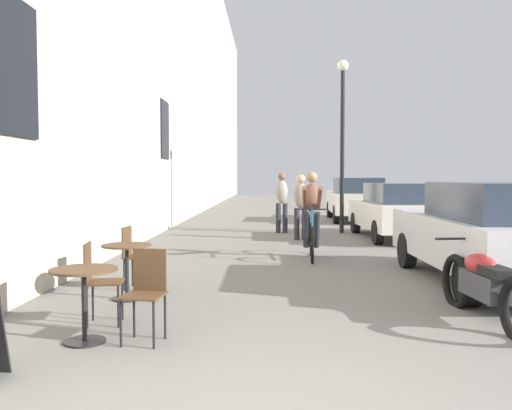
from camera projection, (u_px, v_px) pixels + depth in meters
name	position (u px, v px, depth m)	size (l,w,h in m)	color
building_facade_left	(164.00, 15.00, 17.00)	(0.54, 68.00, 13.51)	#B7AD99
cafe_table_near	(84.00, 289.00, 5.15)	(0.64, 0.64, 0.72)	black
cafe_chair_near_toward_street	(146.00, 288.00, 5.21)	(0.43, 0.43, 0.89)	black
cafe_chair_near_toward_wall	(98.00, 277.00, 5.79)	(0.43, 0.43, 0.89)	black
cafe_table_mid	(127.00, 260.00, 6.98)	(0.64, 0.64, 0.72)	black
cafe_chair_mid_toward_street	(134.00, 253.00, 7.65)	(0.42, 0.42, 0.89)	black
cyclist_on_bicycle	(312.00, 217.00, 10.59)	(0.52, 1.76, 1.74)	black
pedestrian_near	(301.00, 203.00, 13.60)	(0.35, 0.25, 1.67)	#26262D
pedestrian_mid	(282.00, 199.00, 15.35)	(0.35, 0.25, 1.73)	#26262D
street_lamp	(342.00, 124.00, 15.14)	(0.32, 0.32, 4.90)	black
parked_car_nearest	(490.00, 232.00, 7.87)	(1.85, 4.30, 1.52)	#B7B7BC
parked_car_second	(396.00, 210.00, 13.87)	(1.84, 4.12, 1.44)	beige
parked_car_third	(356.00, 198.00, 19.65)	(1.99, 4.49, 1.58)	beige
parked_motorcycle	(485.00, 286.00, 5.89)	(0.62, 2.15, 0.92)	black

